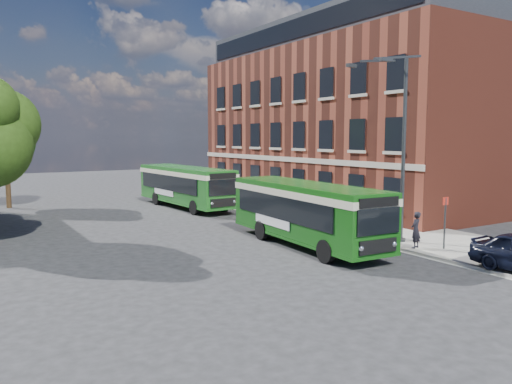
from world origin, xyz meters
TOP-DOWN VIEW (x-y plane):
  - ground at (0.00, 0.00)m, footprint 120.00×120.00m
  - pavement at (7.00, 8.00)m, footprint 6.00×48.00m
  - kerb_line at (3.95, 8.00)m, footprint 0.12×48.00m
  - brick_office at (14.00, 12.00)m, footprint 12.10×26.00m
  - street_lamp at (4.84, -2.00)m, footprint 2.96×2.38m
  - bus_stop_sign at (5.60, -4.20)m, footprint 0.35×0.08m
  - bus_front at (1.00, 0.19)m, footprint 3.09×10.37m
  - bus_rear at (1.38, 15.45)m, footprint 3.24×11.11m
  - pedestrian_a at (4.60, -3.41)m, footprint 0.71×0.58m
  - pedestrian_b at (4.96, -0.76)m, footprint 0.86×0.75m
  - tree_right at (-9.82, 22.12)m, footprint 4.85×4.61m

SIDE VIEW (x-z plane):
  - ground at x=0.00m, z-range 0.00..0.00m
  - kerb_line at x=3.95m, z-range 0.00..0.01m
  - pavement at x=7.00m, z-range 0.00..0.15m
  - pedestrian_b at x=4.96m, z-range 0.15..1.64m
  - pedestrian_a at x=4.60m, z-range 0.15..1.84m
  - bus_stop_sign at x=5.60m, z-range 0.25..2.77m
  - bus_front at x=1.00m, z-range 0.32..3.34m
  - bus_rear at x=1.38m, z-range 0.32..3.34m
  - street_lamp at x=4.84m, z-range 0.29..9.29m
  - tree_right at x=-9.82m, z-range 1.46..9.65m
  - brick_office at x=14.00m, z-range -0.13..14.07m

